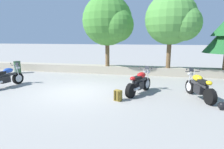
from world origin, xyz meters
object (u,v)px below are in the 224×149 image
at_px(rider_backpack, 118,95).
at_px(trash_bin, 17,67).
at_px(motorcycle_blue_near_left, 6,78).
at_px(leafy_tree_mid_left, 173,20).
at_px(motorcycle_yellow_far_right, 199,87).
at_px(motorcycle_red_centre, 139,83).
at_px(leafy_tree_far_left, 109,22).
at_px(rider_helmet, 222,106).

relative_size(rider_backpack, trash_bin, 0.55).
distance_m(motorcycle_blue_near_left, leafy_tree_mid_left, 10.07).
xyz_separation_m(motorcycle_yellow_far_right, rider_backpack, (-3.25, -0.99, -0.24)).
bearing_deg(motorcycle_red_centre, trash_bin, 159.97).
distance_m(motorcycle_blue_near_left, motorcycle_red_centre, 6.78).
bearing_deg(motorcycle_red_centre, motorcycle_blue_near_left, -178.40).
xyz_separation_m(motorcycle_blue_near_left, leafy_tree_mid_left, (8.54, 4.35, 3.08)).
bearing_deg(motorcycle_yellow_far_right, motorcycle_red_centre, 176.19).
bearing_deg(motorcycle_red_centre, leafy_tree_far_left, 118.78).
height_order(rider_backpack, leafy_tree_mid_left, leafy_tree_mid_left).
relative_size(motorcycle_blue_near_left, motorcycle_yellow_far_right, 1.01).
relative_size(motorcycle_red_centre, rider_backpack, 4.11).
bearing_deg(rider_backpack, motorcycle_yellow_far_right, 16.87).
distance_m(motorcycle_blue_near_left, leafy_tree_far_left, 6.96).
bearing_deg(trash_bin, leafy_tree_far_left, 8.51).
xyz_separation_m(motorcycle_yellow_far_right, rider_helmet, (0.50, -1.17, -0.35)).
bearing_deg(leafy_tree_far_left, rider_backpack, -74.15).
bearing_deg(rider_backpack, trash_bin, 151.44).
bearing_deg(leafy_tree_mid_left, motorcycle_blue_near_left, -153.01).
bearing_deg(motorcycle_yellow_far_right, leafy_tree_far_left, 137.72).
bearing_deg(trash_bin, rider_helmet, -21.08).
bearing_deg(motorcycle_blue_near_left, leafy_tree_mid_left, 26.99).
xyz_separation_m(rider_backpack, leafy_tree_mid_left, (2.54, 5.32, 3.32)).
bearing_deg(motorcycle_red_centre, motorcycle_yellow_far_right, -3.81).
bearing_deg(rider_helmet, motorcycle_blue_near_left, 173.33).
relative_size(rider_helmet, trash_bin, 0.33).
xyz_separation_m(leafy_tree_far_left, trash_bin, (-6.48, -0.97, -3.09)).
bearing_deg(rider_helmet, rider_backpack, 177.27).
height_order(motorcycle_red_centre, leafy_tree_far_left, leafy_tree_far_left).
relative_size(motorcycle_yellow_far_right, rider_backpack, 4.28).
xyz_separation_m(rider_backpack, trash_bin, (-7.99, 4.35, 0.19)).
height_order(rider_helmet, leafy_tree_mid_left, leafy_tree_mid_left).
xyz_separation_m(rider_backpack, leafy_tree_far_left, (-1.51, 5.32, 3.28)).
bearing_deg(motorcycle_yellow_far_right, trash_bin, 163.35).
bearing_deg(leafy_tree_mid_left, motorcycle_red_centre, -112.95).
distance_m(motorcycle_blue_near_left, rider_helmet, 9.83).
distance_m(motorcycle_red_centre, leafy_tree_mid_left, 5.47).
height_order(motorcycle_yellow_far_right, rider_helmet, motorcycle_yellow_far_right).
relative_size(motorcycle_blue_near_left, rider_helmet, 7.28).
xyz_separation_m(motorcycle_red_centre, trash_bin, (-8.77, 3.20, -0.05)).
bearing_deg(trash_bin, leafy_tree_mid_left, 5.24).
relative_size(rider_backpack, rider_helmet, 1.68).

